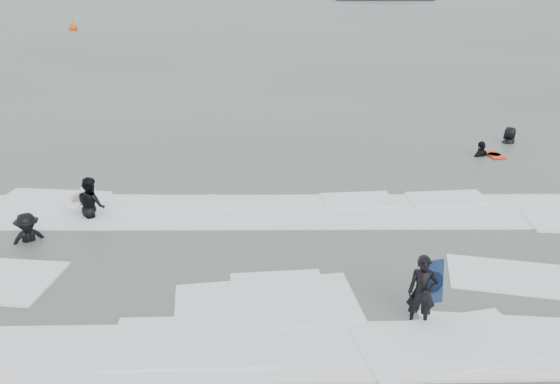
{
  "coord_description": "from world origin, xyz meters",
  "views": [
    {
      "loc": [
        -0.07,
        -9.18,
        6.77
      ],
      "look_at": [
        0.0,
        5.0,
        1.1
      ],
      "focal_mm": 35.0,
      "sensor_mm": 36.0,
      "label": 1
    }
  ],
  "objects_px": {
    "surfer_breaker": "(30,244)",
    "surfer_right_far": "(508,144)",
    "buoy": "(73,27)",
    "surfer_centre": "(418,325)",
    "surfer_right_near": "(481,157)",
    "surfer_wading": "(93,217)"
  },
  "relations": [
    {
      "from": "surfer_breaker",
      "to": "surfer_right_far",
      "type": "distance_m",
      "value": 19.01
    },
    {
      "from": "surfer_right_far",
      "to": "buoy",
      "type": "distance_m",
      "value": 62.07
    },
    {
      "from": "surfer_centre",
      "to": "buoy",
      "type": "height_order",
      "value": "buoy"
    },
    {
      "from": "surfer_right_near",
      "to": "buoy",
      "type": "height_order",
      "value": "buoy"
    },
    {
      "from": "surfer_right_far",
      "to": "buoy",
      "type": "height_order",
      "value": "buoy"
    },
    {
      "from": "surfer_right_near",
      "to": "buoy",
      "type": "xyz_separation_m",
      "value": [
        -34.3,
        52.24,
        0.42
      ]
    },
    {
      "from": "surfer_wading",
      "to": "surfer_right_far",
      "type": "relative_size",
      "value": 0.96
    },
    {
      "from": "surfer_centre",
      "to": "surfer_right_near",
      "type": "height_order",
      "value": "surfer_right_near"
    },
    {
      "from": "surfer_centre",
      "to": "surfer_wading",
      "type": "distance_m",
      "value": 10.05
    },
    {
      "from": "surfer_breaker",
      "to": "surfer_right_far",
      "type": "bearing_deg",
      "value": -4.42
    },
    {
      "from": "surfer_centre",
      "to": "surfer_right_far",
      "type": "relative_size",
      "value": 0.85
    },
    {
      "from": "surfer_centre",
      "to": "surfer_right_near",
      "type": "distance_m",
      "value": 12.33
    },
    {
      "from": "surfer_right_far",
      "to": "buoy",
      "type": "relative_size",
      "value": 1.15
    },
    {
      "from": "surfer_breaker",
      "to": "surfer_right_far",
      "type": "height_order",
      "value": "surfer_right_far"
    },
    {
      "from": "surfer_breaker",
      "to": "surfer_right_near",
      "type": "distance_m",
      "value": 16.59
    },
    {
      "from": "buoy",
      "to": "surfer_right_far",
      "type": "bearing_deg",
      "value": -54.43
    },
    {
      "from": "surfer_centre",
      "to": "surfer_right_far",
      "type": "xyz_separation_m",
      "value": [
        7.0,
        12.93,
        0.0
      ]
    },
    {
      "from": "surfer_wading",
      "to": "surfer_right_near",
      "type": "distance_m",
      "value": 14.81
    },
    {
      "from": "surfer_breaker",
      "to": "buoy",
      "type": "distance_m",
      "value": 62.82
    },
    {
      "from": "surfer_centre",
      "to": "surfer_right_near",
      "type": "relative_size",
      "value": 0.9
    },
    {
      "from": "surfer_breaker",
      "to": "surfer_centre",
      "type": "bearing_deg",
      "value": -54.53
    },
    {
      "from": "surfer_centre",
      "to": "surfer_breaker",
      "type": "relative_size",
      "value": 0.92
    }
  ]
}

